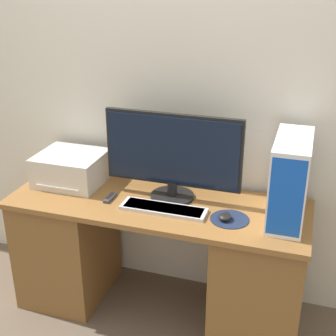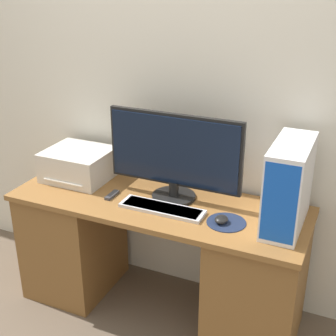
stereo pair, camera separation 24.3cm
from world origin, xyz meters
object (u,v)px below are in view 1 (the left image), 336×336
(mouse, at_px, (225,217))
(keyboard, at_px, (164,209))
(computer_tower, at_px, (290,180))
(printer, at_px, (71,168))
(remote_control, at_px, (110,198))
(monitor, at_px, (173,154))

(mouse, bearing_deg, keyboard, 179.22)
(mouse, xyz_separation_m, computer_tower, (0.29, 0.12, 0.19))
(keyboard, xyz_separation_m, printer, (-0.63, 0.17, 0.08))
(remote_control, bearing_deg, computer_tower, 4.98)
(computer_tower, relative_size, printer, 1.16)
(monitor, bearing_deg, remote_control, -157.82)
(monitor, relative_size, remote_control, 6.68)
(computer_tower, bearing_deg, monitor, 175.52)
(keyboard, height_order, remote_control, keyboard)
(remote_control, bearing_deg, printer, 155.59)
(keyboard, distance_m, printer, 0.65)
(monitor, relative_size, computer_tower, 1.73)
(remote_control, bearing_deg, keyboard, -5.54)
(monitor, distance_m, printer, 0.65)
(keyboard, distance_m, computer_tower, 0.66)
(mouse, bearing_deg, computer_tower, 22.05)
(printer, relative_size, remote_control, 3.33)
(monitor, xyz_separation_m, mouse, (0.33, -0.17, -0.23))
(computer_tower, relative_size, remote_control, 3.86)
(mouse, distance_m, printer, 0.97)
(printer, distance_m, remote_control, 0.34)
(keyboard, distance_m, remote_control, 0.32)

